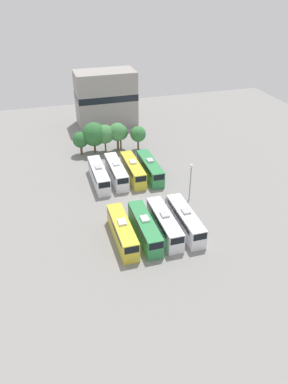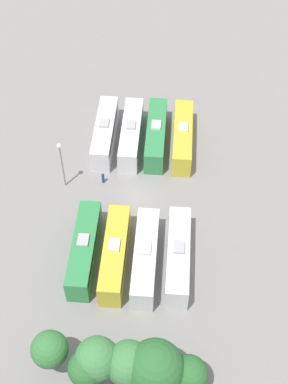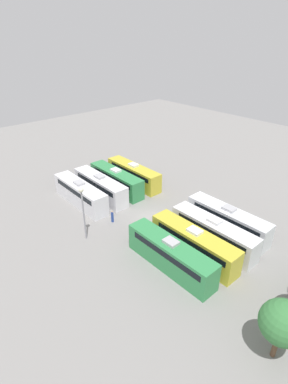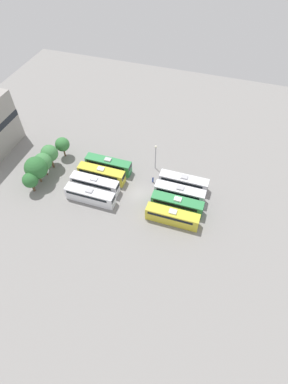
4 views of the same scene
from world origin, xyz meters
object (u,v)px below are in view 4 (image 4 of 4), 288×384
at_px(bus_2, 180,193).
at_px(bus_7, 108,164).
at_px(tree_1, 36,168).
at_px(bus_3, 183,182).
at_px(tree_5, 62,144).
at_px(bus_4, 90,195).
at_px(tree_0, 30,180).
at_px(bus_5, 95,184).
at_px(tree_2, 43,162).
at_px(bus_6, 101,174).
at_px(tree_4, 49,152).
at_px(worker_person, 153,180).
at_px(bus_1, 177,204).
at_px(tree_3, 49,153).
at_px(light_pole, 156,153).
at_px(bus_0, 172,216).

distance_m(bus_2, bus_7, 19.05).
bearing_deg(tree_1, bus_3, -75.14).
xyz_separation_m(bus_7, tree_5, (1.18, 12.72, 2.07)).
xyz_separation_m(bus_4, tree_0, (-1.36, 13.84, 1.74)).
relative_size(bus_5, tree_2, 1.75).
bearing_deg(tree_1, bus_2, -81.00).
relative_size(bus_3, bus_6, 1.00).
height_order(tree_4, tree_5, tree_4).
height_order(bus_7, tree_2, tree_2).
relative_size(worker_person, tree_2, 0.27).
xyz_separation_m(bus_1, tree_1, (-1.88, 32.96, 2.70)).
xyz_separation_m(bus_2, tree_0, (-8.26, 32.69, 1.74)).
height_order(bus_4, bus_6, same).
bearing_deg(worker_person, bus_7, 87.15).
xyz_separation_m(bus_2, tree_4, (0.96, 33.06, 2.29)).
bearing_deg(bus_4, bus_7, -0.69).
distance_m(bus_3, tree_2, 33.23).
bearing_deg(tree_4, bus_1, -97.30).
bearing_deg(tree_2, tree_5, -7.53).
xyz_separation_m(bus_5, tree_5, (8.01, 12.16, 2.07)).
distance_m(bus_3, bus_6, 19.50).
bearing_deg(bus_5, tree_3, 75.26).
xyz_separation_m(light_pole, tree_3, (-7.55, 24.33, -0.38)).
bearing_deg(tree_4, bus_4, -118.97).
relative_size(bus_3, light_pole, 1.57).
xyz_separation_m(bus_0, tree_4, (7.82, 33.12, 2.29)).
xyz_separation_m(light_pole, tree_5, (-2.97, 23.49, -1.08)).
bearing_deg(bus_2, light_pole, 46.09).
distance_m(tree_3, tree_5, 4.72).
height_order(bus_5, bus_7, same).
distance_m(bus_1, bus_6, 19.62).
bearing_deg(bus_2, bus_6, 89.79).
bearing_deg(tree_4, bus_6, -93.66).
relative_size(bus_3, tree_0, 2.13).
bearing_deg(tree_0, light_pole, -57.21).
height_order(bus_1, tree_1, tree_1).
distance_m(light_pole, tree_0, 29.45).
distance_m(bus_5, light_pole, 16.08).
distance_m(worker_person, tree_1, 27.11).
xyz_separation_m(worker_person, tree_2, (-5.72, 25.30, 3.55)).
bearing_deg(bus_0, worker_person, 36.30).
height_order(light_pole, tree_2, light_pole).
bearing_deg(tree_3, bus_3, -83.97).
distance_m(tree_1, tree_5, 9.98).
bearing_deg(bus_2, bus_4, 110.13).
bearing_deg(tree_4, tree_5, -23.44).
bearing_deg(bus_6, tree_5, 69.47).
bearing_deg(tree_2, bus_0, -97.15).
bearing_deg(light_pole, bus_0, -151.08).
distance_m(bus_1, worker_person, 9.70).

